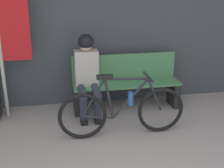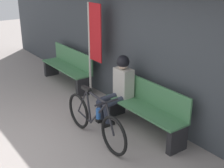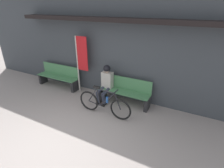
{
  "view_description": "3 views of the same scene",
  "coord_description": "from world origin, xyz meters",
  "px_view_note": "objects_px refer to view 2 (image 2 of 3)",
  "views": [
    {
      "loc": [
        -0.48,
        -1.9,
        1.99
      ],
      "look_at": [
        0.26,
        2.03,
        0.57
      ],
      "focal_mm": 50.0,
      "sensor_mm": 36.0,
      "label": 1
    },
    {
      "loc": [
        4.04,
        -0.71,
        2.64
      ],
      "look_at": [
        0.28,
        2.0,
        0.86
      ],
      "focal_mm": 50.0,
      "sensor_mm": 36.0,
      "label": 2
    },
    {
      "loc": [
        2.48,
        -1.99,
        2.87
      ],
      "look_at": [
        0.42,
        1.93,
        0.86
      ],
      "focal_mm": 28.0,
      "sensor_mm": 36.0,
      "label": 3
    }
  ],
  "objects_px": {
    "bicycle": "(95,120)",
    "person_seated": "(119,84)",
    "park_bench_far": "(68,68)",
    "banner_pole": "(93,40)",
    "park_bench_near": "(146,110)"
  },
  "relations": [
    {
      "from": "bicycle",
      "to": "person_seated",
      "type": "xyz_separation_m",
      "value": [
        -0.36,
        0.75,
        0.33
      ]
    },
    {
      "from": "park_bench_far",
      "to": "banner_pole",
      "type": "relative_size",
      "value": 0.86
    },
    {
      "from": "park_bench_near",
      "to": "person_seated",
      "type": "distance_m",
      "value": 0.68
    },
    {
      "from": "park_bench_near",
      "to": "person_seated",
      "type": "xyz_separation_m",
      "value": [
        -0.6,
        -0.11,
        0.29
      ]
    },
    {
      "from": "park_bench_near",
      "to": "banner_pole",
      "type": "relative_size",
      "value": 0.83
    },
    {
      "from": "park_bench_near",
      "to": "person_seated",
      "type": "bearing_deg",
      "value": -169.45
    },
    {
      "from": "bicycle",
      "to": "person_seated",
      "type": "height_order",
      "value": "person_seated"
    },
    {
      "from": "banner_pole",
      "to": "park_bench_near",
      "type": "bearing_deg",
      "value": -0.98
    },
    {
      "from": "park_bench_near",
      "to": "bicycle",
      "type": "bearing_deg",
      "value": -105.78
    },
    {
      "from": "park_bench_near",
      "to": "person_seated",
      "type": "relative_size",
      "value": 1.37
    },
    {
      "from": "park_bench_far",
      "to": "banner_pole",
      "type": "bearing_deg",
      "value": 1.44
    },
    {
      "from": "bicycle",
      "to": "park_bench_far",
      "type": "bearing_deg",
      "value": 160.83
    },
    {
      "from": "person_seated",
      "to": "banner_pole",
      "type": "relative_size",
      "value": 0.6
    },
    {
      "from": "person_seated",
      "to": "park_bench_near",
      "type": "bearing_deg",
      "value": 10.55
    },
    {
      "from": "person_seated",
      "to": "park_bench_far",
      "type": "xyz_separation_m",
      "value": [
        -2.12,
        0.11,
        -0.29
      ]
    }
  ]
}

